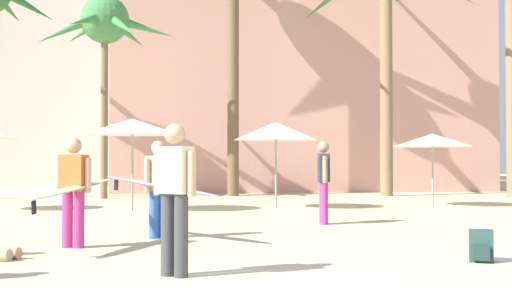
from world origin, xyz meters
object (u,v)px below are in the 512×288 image
(person_mid_right, at_px, (158,185))
(person_near_left, at_px, (73,188))
(cafe_umbrella_5, at_px, (432,140))
(person_far_right, at_px, (175,192))
(cafe_umbrella_2, at_px, (133,127))
(backpack, at_px, (481,246))
(cafe_umbrella_4, at_px, (276,131))
(person_mid_center, at_px, (324,179))
(palm_tree_far_right, at_px, (105,27))

(person_mid_right, distance_m, person_near_left, 1.69)
(cafe_umbrella_5, height_order, person_far_right, cafe_umbrella_5)
(cafe_umbrella_2, height_order, backpack, cafe_umbrella_2)
(backpack, xyz_separation_m, person_mid_right, (-4.11, 3.30, 0.70))
(cafe_umbrella_4, relative_size, person_far_right, 1.38)
(person_mid_right, xyz_separation_m, person_mid_center, (3.42, 2.20, 0.04))
(palm_tree_far_right, height_order, cafe_umbrella_5, palm_tree_far_right)
(palm_tree_far_right, relative_size, person_mid_center, 4.15)
(person_mid_right, relative_size, person_mid_center, 1.38)
(cafe_umbrella_5, bearing_deg, person_mid_center, -131.80)
(palm_tree_far_right, xyz_separation_m, cafe_umbrella_5, (9.77, -5.54, -4.12))
(person_mid_right, bearing_deg, person_far_right, -39.14)
(cafe_umbrella_4, xyz_separation_m, backpack, (0.81, -10.38, -1.94))
(person_mid_right, bearing_deg, cafe_umbrella_5, 91.02)
(palm_tree_far_right, distance_m, cafe_umbrella_5, 11.96)
(cafe_umbrella_5, relative_size, person_far_right, 1.32)
(cafe_umbrella_2, bearing_deg, palm_tree_far_right, 100.59)
(person_near_left, distance_m, person_far_right, 3.06)
(cafe_umbrella_2, height_order, person_mid_center, cafe_umbrella_2)
(backpack, distance_m, person_far_right, 4.06)
(cafe_umbrella_5, distance_m, person_near_left, 12.57)
(person_mid_right, height_order, person_near_left, person_near_left)
(cafe_umbrella_2, xyz_separation_m, person_far_right, (0.78, -10.50, -1.27))
(palm_tree_far_right, relative_size, backpack, 17.04)
(cafe_umbrella_4, distance_m, person_near_left, 9.46)
(cafe_umbrella_4, relative_size, person_near_left, 0.92)
(cafe_umbrella_4, height_order, person_mid_right, cafe_umbrella_4)
(backpack, distance_m, person_mid_center, 5.60)
(palm_tree_far_right, xyz_separation_m, cafe_umbrella_4, (5.08, -5.77, -3.89))
(person_mid_right, height_order, person_mid_center, person_mid_center)
(cafe_umbrella_2, xyz_separation_m, cafe_umbrella_4, (3.92, 0.40, -0.07))
(cafe_umbrella_5, relative_size, person_mid_center, 1.33)
(palm_tree_far_right, height_order, person_mid_center, palm_tree_far_right)
(backpack, height_order, person_far_right, person_far_right)
(person_mid_center, bearing_deg, cafe_umbrella_4, 99.16)
(person_near_left, relative_size, person_far_right, 1.50)
(palm_tree_far_right, bearing_deg, cafe_umbrella_5, -29.55)
(palm_tree_far_right, relative_size, cafe_umbrella_4, 2.98)
(cafe_umbrella_2, distance_m, person_mid_right, 6.84)
(palm_tree_far_right, distance_m, person_mid_center, 12.90)
(backpack, height_order, person_near_left, person_near_left)
(person_mid_right, bearing_deg, backpack, 9.80)
(cafe_umbrella_2, xyz_separation_m, person_mid_center, (4.04, -4.48, -1.27))
(cafe_umbrella_5, relative_size, person_mid_right, 0.96)
(person_mid_center, bearing_deg, backpack, -75.10)
(cafe_umbrella_5, bearing_deg, person_near_left, -137.74)
(cafe_umbrella_2, bearing_deg, person_near_left, -94.81)
(cafe_umbrella_4, relative_size, person_mid_center, 1.39)
(cafe_umbrella_2, relative_size, backpack, 6.07)
(backpack, distance_m, person_mid_right, 5.32)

